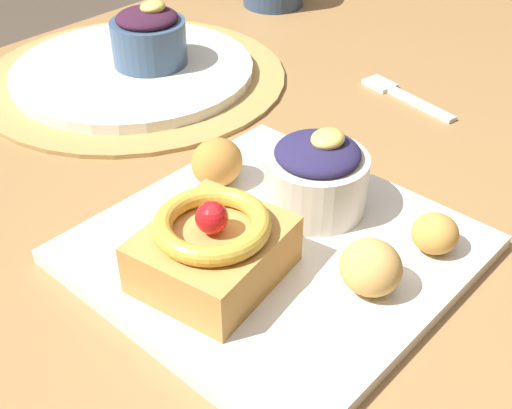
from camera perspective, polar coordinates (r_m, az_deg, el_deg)
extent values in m
cube|color=olive|center=(0.62, 2.11, 0.12)|extent=(1.44, 0.94, 0.04)
cylinder|color=olive|center=(1.43, 6.61, 5.38)|extent=(0.07, 0.07, 0.69)
cylinder|color=#AD894C|center=(0.81, -10.38, 10.66)|extent=(0.36, 0.36, 0.00)
cube|color=white|center=(0.53, 1.61, -3.84)|extent=(0.27, 0.27, 0.01)
cube|color=#C68E47|center=(0.48, -3.65, -4.25)|extent=(0.12, 0.10, 0.04)
torus|color=gold|center=(0.47, -3.78, -1.69)|extent=(0.10, 0.10, 0.01)
sphere|color=red|center=(0.46, -3.80, -1.12)|extent=(0.02, 0.02, 0.02)
cylinder|color=silver|center=(0.55, 5.13, 1.89)|extent=(0.09, 0.09, 0.05)
ellipsoid|color=#28234C|center=(0.54, 5.29, 4.40)|extent=(0.07, 0.07, 0.02)
ellipsoid|color=#EAD666|center=(0.53, 6.15, 5.60)|extent=(0.03, 0.03, 0.01)
ellipsoid|color=#BC7F38|center=(0.58, -3.35, 3.62)|extent=(0.05, 0.04, 0.04)
ellipsoid|color=gold|center=(0.53, 15.19, -2.25)|extent=(0.04, 0.04, 0.03)
ellipsoid|color=tan|center=(0.48, 9.76, -5.31)|extent=(0.04, 0.05, 0.04)
cylinder|color=white|center=(0.81, -10.45, 11.21)|extent=(0.28, 0.28, 0.01)
cylinder|color=#3D5675|center=(0.80, -9.11, 13.50)|extent=(0.09, 0.09, 0.05)
ellipsoid|color=#38192D|center=(0.79, -9.31, 15.44)|extent=(0.07, 0.07, 0.02)
ellipsoid|color=#EAD666|center=(0.79, -8.82, 16.33)|extent=(0.03, 0.03, 0.01)
cube|color=silver|center=(0.76, 13.88, 8.29)|extent=(0.03, 0.09, 0.00)
cube|color=silver|center=(0.80, 10.52, 10.08)|extent=(0.03, 0.04, 0.00)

